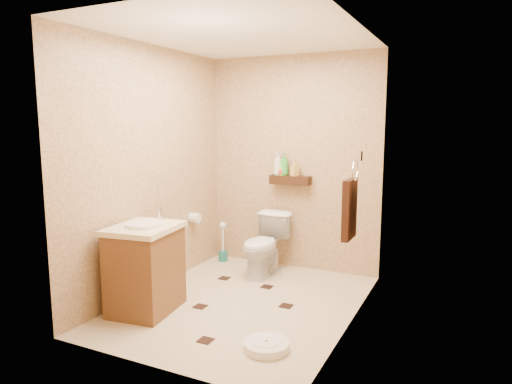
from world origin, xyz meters
The scene contains 19 objects.
ground centered at (0.00, 0.00, 0.00)m, with size 2.50×2.50×0.00m, color #C8B192.
wall_back centered at (0.00, 1.25, 1.20)m, with size 2.00×0.04×2.40m, color tan.
wall_front centered at (0.00, -1.25, 1.20)m, with size 2.00×0.04×2.40m, color tan.
wall_left centered at (-1.00, 0.00, 1.20)m, with size 0.04×2.50×2.40m, color tan.
wall_right centered at (1.00, 0.00, 1.20)m, with size 0.04×2.50×2.40m, color tan.
ceiling centered at (0.00, 0.00, 2.40)m, with size 2.00×2.50×0.02m, color white.
wall_shelf centered at (0.00, 1.17, 1.02)m, with size 0.46×0.14×0.10m, color #321C0D.
floor_accents centered at (0.04, -0.07, 0.00)m, with size 1.12×1.40×0.01m.
toilet centered at (-0.16, 0.83, 0.33)m, with size 0.38×0.66×0.67m, color white.
vanity centered at (-0.70, -0.51, 0.40)m, with size 0.60×0.70×0.89m.
bathroom_scale centered at (0.56, -0.70, 0.03)m, with size 0.42×0.42×0.07m.
toilet_brush centered at (-0.82, 1.07, 0.17)m, with size 0.11×0.11×0.48m.
towel_ring centered at (0.91, 0.25, 0.95)m, with size 0.12×0.30×0.76m.
toilet_paper centered at (-0.94, 0.65, 0.60)m, with size 0.12×0.11×0.12m.
bottle_a centered at (-0.15, 1.17, 1.20)m, with size 0.10×0.10×0.26m, color silver.
bottle_b centered at (-0.10, 1.17, 1.14)m, with size 0.07×0.07×0.15m, color #F3FF35.
bottle_c centered at (-0.10, 1.17, 1.13)m, with size 0.10×0.10×0.13m, color red.
bottle_d centered at (-0.07, 1.17, 1.19)m, with size 0.10×0.10×0.25m, color green.
bottle_e centered at (0.05, 1.17, 1.15)m, with size 0.07×0.08×0.17m, color gold.
Camera 1 is at (1.85, -3.56, 1.65)m, focal length 32.00 mm.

